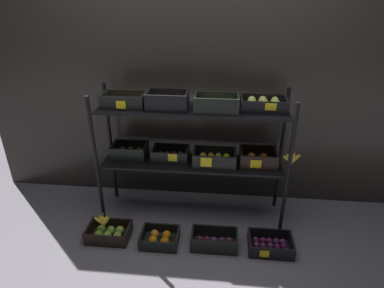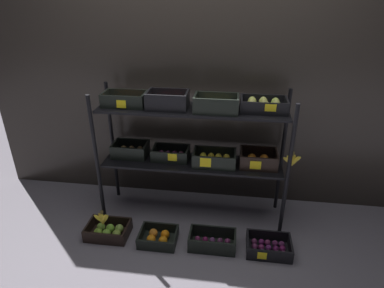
# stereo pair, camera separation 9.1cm
# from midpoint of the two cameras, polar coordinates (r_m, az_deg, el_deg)

# --- Properties ---
(ground_plane) EXTENTS (10.00, 10.00, 0.00)m
(ground_plane) POSITION_cam_midpoint_polar(r_m,az_deg,el_deg) (3.14, -0.85, -11.84)
(ground_plane) COLOR slate
(storefront_wall) EXTENTS (3.96, 0.12, 1.93)m
(storefront_wall) POSITION_cam_midpoint_polar(r_m,az_deg,el_deg) (3.03, -0.15, 7.48)
(storefront_wall) COLOR #2D2823
(storefront_wall) RESTS_ON ground_plane
(display_rack) EXTENTS (1.70, 0.41, 1.17)m
(display_rack) POSITION_cam_midpoint_polar(r_m,az_deg,el_deg) (2.72, -0.30, 1.68)
(display_rack) COLOR black
(display_rack) RESTS_ON ground_plane
(crate_ground_apple_green) EXTENTS (0.35, 0.24, 0.11)m
(crate_ground_apple_green) POSITION_cam_midpoint_polar(r_m,az_deg,el_deg) (2.94, -15.17, -14.77)
(crate_ground_apple_green) COLOR black
(crate_ground_apple_green) RESTS_ON ground_plane
(crate_ground_orange) EXTENTS (0.31, 0.24, 0.10)m
(crate_ground_orange) POSITION_cam_midpoint_polar(r_m,az_deg,el_deg) (2.82, -6.59, -16.05)
(crate_ground_orange) COLOR black
(crate_ground_orange) RESTS_ON ground_plane
(crate_ground_plum) EXTENTS (0.38, 0.20, 0.13)m
(crate_ground_plum) POSITION_cam_midpoint_polar(r_m,az_deg,el_deg) (2.77, 2.93, -16.61)
(crate_ground_plum) COLOR black
(crate_ground_plum) RESTS_ON ground_plane
(crate_ground_right_plum) EXTENTS (0.35, 0.25, 0.11)m
(crate_ground_right_plum) POSITION_cam_midpoint_polar(r_m,az_deg,el_deg) (2.81, 12.54, -16.89)
(crate_ground_right_plum) COLOR black
(crate_ground_right_plum) RESTS_ON ground_plane
(banana_bunch_loose) EXTENTS (0.15, 0.04, 0.14)m
(banana_bunch_loose) POSITION_cam_midpoint_polar(r_m,az_deg,el_deg) (2.87, -16.17, -12.77)
(banana_bunch_loose) COLOR brown
(banana_bunch_loose) RESTS_ON crate_ground_apple_green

